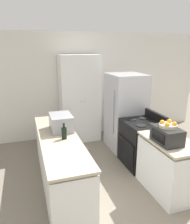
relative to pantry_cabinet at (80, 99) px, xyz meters
name	(u,v)px	position (x,y,z in m)	size (l,w,h in m)	color
wall_back	(76,86)	(-0.01, 0.32, 0.26)	(7.00, 0.06, 2.60)	silver
counter_left	(59,161)	(-0.81, -1.77, -0.61)	(0.60, 2.41, 0.88)	silver
counter_right	(168,167)	(0.79, -2.48, -0.61)	(0.60, 0.98, 0.88)	silver
pantry_cabinet	(80,99)	(0.00, 0.00, 0.00)	(0.94, 0.57, 2.08)	white
stove	(141,143)	(0.81, -1.60, -0.59)	(0.66, 0.75, 1.04)	black
refrigerator	(125,112)	(0.86, -0.78, -0.19)	(0.76, 0.80, 1.69)	#B7B7BC
microwave	(61,122)	(-0.71, -1.53, -0.02)	(0.36, 0.48, 0.27)	#939399
wine_bottle	(64,133)	(-0.74, -1.92, -0.06)	(0.08, 0.08, 0.25)	black
toaster_oven	(167,135)	(0.67, -2.54, -0.04)	(0.30, 0.45, 0.24)	black
fruit_bowl	(168,125)	(0.68, -2.53, 0.12)	(0.26, 0.26, 0.10)	#B2A893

